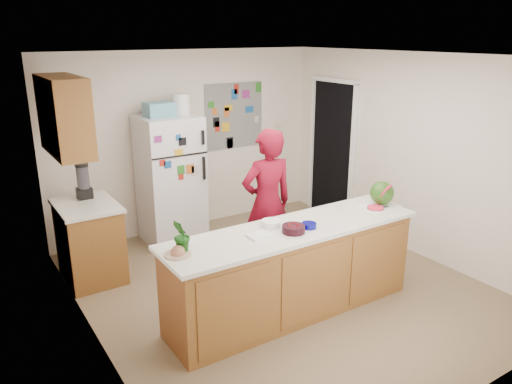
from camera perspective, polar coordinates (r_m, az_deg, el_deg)
floor at (r=5.70m, az=2.68°, el=-10.78°), size 4.00×4.50×0.02m
wall_back at (r=7.12m, az=-7.80°, el=5.76°), size 4.00×0.02×2.50m
wall_left at (r=4.41m, az=-18.89°, el=-2.60°), size 0.02×4.50×2.50m
wall_right at (r=6.56m, az=17.36°, el=4.07°), size 0.02×4.50×2.50m
ceiling at (r=5.01m, az=3.11°, el=15.42°), size 4.00×4.50×0.02m
doorway at (r=7.58m, az=8.73°, el=4.66°), size 0.03×0.85×2.04m
peninsula_base at (r=5.03m, az=4.21°, el=-9.15°), size 2.60×0.62×0.88m
peninsula_top at (r=4.84m, az=4.34°, el=-4.29°), size 2.68×0.70×0.04m
side_counter_base at (r=6.00m, az=-18.43°, el=-5.55°), size 0.60×0.80×0.86m
side_counter_top at (r=5.85m, az=-18.86°, el=-1.49°), size 0.64×0.84×0.04m
upper_cabinets at (r=5.54m, az=-21.09°, el=8.15°), size 0.35×1.00×0.80m
refrigerator at (r=6.70m, az=-9.74°, el=1.38°), size 0.75×0.70×1.70m
fridge_top_bin at (r=6.47m, az=-11.00°, el=9.25°), size 0.35×0.28×0.18m
photo_collage at (r=7.39m, az=-2.50°, el=8.71°), size 0.95×0.01×0.95m
person at (r=5.64m, az=1.28°, el=-1.37°), size 0.66×0.46×1.73m
blender_appliance at (r=6.00m, az=-19.13°, el=1.07°), size 0.14×0.14×0.38m
cutting_board at (r=5.54m, az=13.82°, el=-1.58°), size 0.41×0.32×0.01m
watermelon at (r=5.55m, az=14.20°, el=-0.11°), size 0.26×0.26×0.26m
watermelon_slice at (r=5.43m, az=13.49°, el=-1.75°), size 0.17×0.17×0.02m
cherry_bowl at (r=4.70m, az=4.30°, el=-4.23°), size 0.26×0.26×0.07m
white_bowl at (r=4.84m, az=1.74°, el=-3.60°), size 0.23×0.23×0.06m
cobalt_bowl at (r=4.83m, az=6.08°, el=-3.81°), size 0.17×0.17×0.05m
plate at (r=4.29m, az=-8.90°, el=-7.06°), size 0.27×0.27×0.02m
paper_towel at (r=4.60m, az=0.35°, el=-5.04°), size 0.20×0.18×0.02m
keys at (r=5.52m, az=14.50°, el=-1.72°), size 0.10×0.05×0.01m
potted_plant at (r=4.27m, az=-8.48°, el=-5.00°), size 0.20×0.21×0.31m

